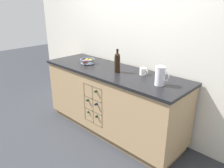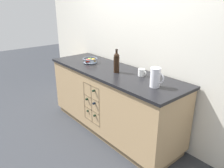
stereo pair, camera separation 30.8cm
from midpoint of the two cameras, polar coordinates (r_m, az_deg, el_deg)
The scene contains 7 objects.
ground_plane at distance 3.41m, azimuth 2.64°, elevation -11.64°, with size 14.00×14.00×0.00m, color #2D3035.
back_wall at distance 3.21m, azimuth 8.42°, elevation 10.71°, with size 4.58×0.06×2.55m, color silver.
kitchen_island at distance 3.18m, azimuth 2.75°, elevation -4.39°, with size 2.22×0.72×0.94m.
fruit_bowl at distance 3.35m, azimuth -3.07°, elevation 6.22°, with size 0.23×0.23×0.08m.
white_pitcher at distance 2.45m, azimuth 14.84°, elevation 1.67°, with size 0.18×0.12×0.22m.
ceramic_mug at distance 2.80m, azimuth 10.88°, elevation 2.94°, with size 0.12×0.09×0.09m.
standing_wine_bottle at distance 2.87m, azimuth 4.26°, elevation 5.67°, with size 0.08×0.08×0.31m.
Camera 2 is at (2.20, -1.86, 1.83)m, focal length 35.00 mm.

